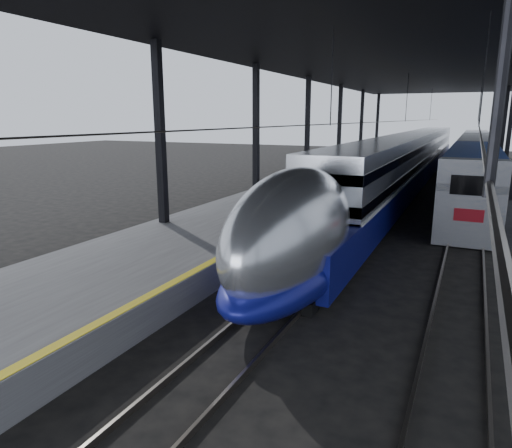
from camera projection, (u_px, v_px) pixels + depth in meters
The scene contains 7 objects.
ground at pixel (219, 301), 14.65m from camera, with size 160.00×160.00×0.00m, color black.
platform at pixel (313, 190), 33.59m from camera, with size 6.00×80.00×1.00m, color #4C4C4F.
yellow_strip at pixel (351, 186), 32.31m from camera, with size 0.30×80.00×0.01m, color gold.
rails at pixel (428, 205), 30.35m from camera, with size 6.52×80.00×0.16m.
canopy at pixel (397, 64), 29.37m from camera, with size 18.00×75.00×9.47m.
tgv_train at pixel (409, 162), 38.69m from camera, with size 3.05×65.20×4.38m.
second_train at pixel (474, 157), 43.88m from camera, with size 2.88×56.05×3.97m.
Camera 1 is at (6.94, -11.87, 5.74)m, focal length 32.00 mm.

